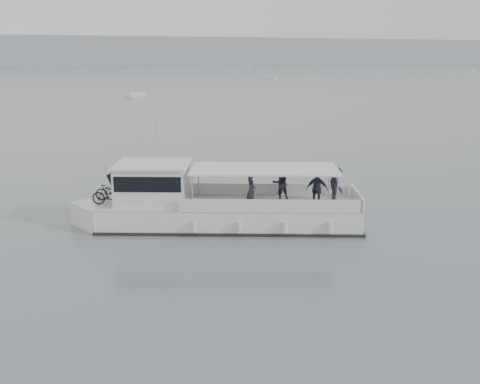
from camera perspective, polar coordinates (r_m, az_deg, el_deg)
name	(u,v)px	position (r m, az deg, el deg)	size (l,w,h in m)	color
ground	(348,239)	(24.06, 11.40, -4.89)	(1400.00, 1400.00, 0.00)	#505A5E
headland	(75,51)	(579.93, -17.15, 14.14)	(1400.00, 90.00, 28.00)	#939EA8
tour_boat	(205,206)	(25.19, -3.80, -1.52)	(13.48, 7.11, 5.73)	white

